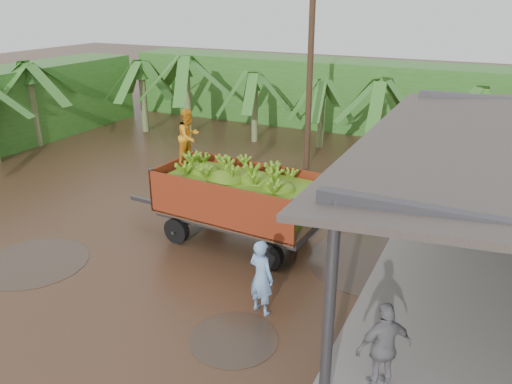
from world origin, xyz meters
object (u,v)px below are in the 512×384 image
man_grey (384,347)px  utility_pole (310,81)px  banana_trailer (237,197)px  man_blue (261,277)px

man_grey → utility_pole: 12.92m
banana_trailer → man_blue: (2.18, -2.92, -0.51)m
banana_trailer → man_blue: 3.67m
banana_trailer → utility_pole: size_ratio=0.90×
man_blue → man_grey: man_grey is taller
banana_trailer → man_grey: (5.23, -4.13, -0.50)m
banana_trailer → utility_pole: utility_pole is taller
banana_trailer → utility_pole: 7.47m
man_grey → utility_pole: utility_pole is taller
utility_pole → banana_trailer: bearing=-85.9°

